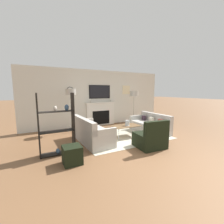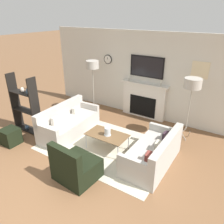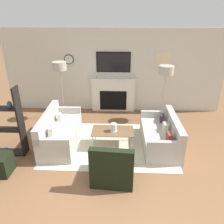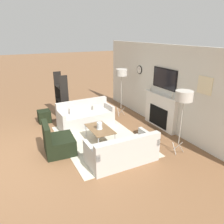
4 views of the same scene
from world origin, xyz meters
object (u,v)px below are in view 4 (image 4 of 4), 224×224
(shelf_unit, at_px, (62,97))
(floor_lamp_right, at_px, (184,97))
(coffee_table, at_px, (100,129))
(floor_lamp_left, at_px, (121,73))
(couch_left, at_px, (85,117))
(hurricane_candle, at_px, (100,126))
(ottoman, at_px, (44,116))
(armchair, at_px, (58,143))
(couch_right, at_px, (122,152))

(shelf_unit, bearing_deg, floor_lamp_right, 27.25)
(coffee_table, distance_m, floor_lamp_left, 2.62)
(couch_left, relative_size, hurricane_candle, 9.35)
(floor_lamp_left, bearing_deg, couch_left, -79.71)
(couch_left, height_order, coffee_table, couch_left)
(ottoman, bearing_deg, couch_left, 53.08)
(armchair, xyz_separation_m, hurricane_candle, (-0.03, 1.23, 0.23))
(armchair, height_order, ottoman, armchair)
(ottoman, bearing_deg, floor_lamp_right, 36.36)
(hurricane_candle, height_order, shelf_unit, shelf_unit)
(shelf_unit, bearing_deg, hurricane_candle, 9.41)
(coffee_table, height_order, hurricane_candle, hurricane_candle)
(armchair, xyz_separation_m, ottoman, (-2.33, 0.09, -0.07))
(couch_right, xyz_separation_m, coffee_table, (-1.22, -0.06, 0.12))
(couch_left, xyz_separation_m, couch_right, (2.57, 0.00, -0.03))
(couch_left, relative_size, coffee_table, 1.83)
(coffee_table, distance_m, ottoman, 2.56)
(couch_right, relative_size, armchair, 1.96)
(armchair, bearing_deg, hurricane_candle, 91.43)
(hurricane_candle, height_order, floor_lamp_left, floor_lamp_left)
(coffee_table, xyz_separation_m, floor_lamp_right, (1.50, 1.62, 1.15))
(hurricane_candle, bearing_deg, armchair, -88.57)
(shelf_unit, xyz_separation_m, ottoman, (0.21, -0.73, -0.57))
(armchair, distance_m, coffee_table, 1.25)
(coffee_table, bearing_deg, couch_left, 177.37)
(armchair, height_order, coffee_table, armchair)
(floor_lamp_right, relative_size, shelf_unit, 1.03)
(floor_lamp_left, bearing_deg, ottoman, -102.88)
(couch_right, bearing_deg, ottoman, -160.68)
(couch_right, distance_m, coffee_table, 1.22)
(couch_right, distance_m, floor_lamp_left, 3.52)
(coffee_table, relative_size, floor_lamp_left, 0.57)
(armchair, xyz_separation_m, shelf_unit, (-2.54, 0.81, 0.50))
(floor_lamp_left, height_order, ottoman, floor_lamp_left)
(couch_left, bearing_deg, coffee_table, -2.63)
(hurricane_candle, xyz_separation_m, floor_lamp_right, (1.47, 1.63, 1.04))
(couch_left, height_order, floor_lamp_left, floor_lamp_left)
(coffee_table, height_order, shelf_unit, shelf_unit)
(couch_left, height_order, floor_lamp_right, floor_lamp_right)
(floor_lamp_left, relative_size, floor_lamp_right, 1.05)
(hurricane_candle, xyz_separation_m, shelf_unit, (-2.51, -0.42, 0.27))
(couch_right, height_order, floor_lamp_left, floor_lamp_left)
(couch_left, height_order, shelf_unit, shelf_unit)
(couch_right, xyz_separation_m, floor_lamp_right, (0.28, 1.55, 1.27))
(coffee_table, relative_size, ottoman, 2.37)
(shelf_unit, bearing_deg, ottoman, -73.96)
(floor_lamp_right, bearing_deg, shelf_unit, -152.75)
(floor_lamp_right, bearing_deg, couch_right, -100.24)
(armchair, bearing_deg, coffee_table, 92.60)
(couch_left, relative_size, floor_lamp_left, 1.05)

